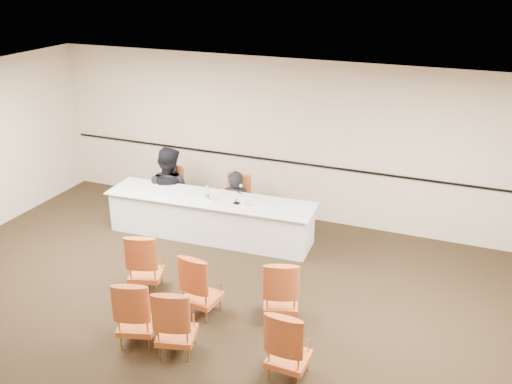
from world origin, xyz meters
TOP-DOWN VIEW (x-y plane):
  - floor at (0.00, 0.00)m, footprint 10.00×10.00m
  - ceiling at (0.00, 0.00)m, footprint 10.00×10.00m
  - wall_back at (0.00, 4.00)m, footprint 10.00×0.04m
  - wall_rail at (0.00, 3.96)m, footprint 9.80×0.04m
  - panel_table at (-1.16, 2.61)m, footprint 3.77×1.05m
  - panelist_main at (-0.93, 3.18)m, footprint 0.68×0.54m
  - panelist_main_chair at (-0.93, 3.18)m, footprint 0.53×0.53m
  - panelist_second at (-2.28, 3.11)m, footprint 0.97×0.78m
  - panelist_second_chair at (-2.28, 3.11)m, footprint 0.53×0.53m
  - papers at (-0.64, 2.62)m, footprint 0.36×0.31m
  - microphone at (-0.62, 2.56)m, footprint 0.13×0.23m
  - water_bottle at (-1.19, 2.57)m, footprint 0.09×0.09m
  - drinking_glass at (-1.05, 2.53)m, footprint 0.08×0.08m
  - coffee_cup at (-0.48, 2.52)m, footprint 0.09×0.09m
  - aud_chair_front_left at (-1.27, 0.68)m, footprint 0.63×0.63m
  - aud_chair_front_mid at (-0.21, 0.43)m, footprint 0.55×0.55m
  - aud_chair_front_right at (0.85, 0.71)m, footprint 0.64×0.64m
  - aud_chair_back_left at (-0.68, -0.45)m, footprint 0.63×0.63m
  - aud_chair_back_mid at (-0.12, -0.44)m, footprint 0.61×0.61m
  - aud_chair_back_right at (1.33, -0.34)m, footprint 0.51×0.51m

SIDE VIEW (x-z plane):
  - floor at x=0.00m, z-range 0.00..0.00m
  - panelist_main at x=-0.93m, z-range -0.54..1.09m
  - panel_table at x=-1.16m, z-range 0.00..0.75m
  - panelist_second at x=-2.28m, z-range -0.54..1.38m
  - panelist_main_chair at x=-0.93m, z-range 0.00..0.95m
  - panelist_second_chair at x=-2.28m, z-range 0.00..0.95m
  - aud_chair_front_left at x=-1.27m, z-range 0.00..0.95m
  - aud_chair_front_mid at x=-0.21m, z-range 0.00..0.95m
  - aud_chair_front_right at x=0.85m, z-range 0.00..0.95m
  - aud_chair_back_left at x=-0.68m, z-range 0.00..0.95m
  - aud_chair_back_mid at x=-0.12m, z-range 0.00..0.95m
  - aud_chair_back_right at x=1.33m, z-range 0.00..0.95m
  - papers at x=-0.64m, z-range 0.75..0.75m
  - drinking_glass at x=-1.05m, z-range 0.75..0.85m
  - coffee_cup at x=-0.48m, z-range 0.75..0.87m
  - water_bottle at x=-1.19m, z-range 0.75..0.98m
  - microphone at x=-0.62m, z-range 0.75..1.05m
  - wall_rail at x=0.00m, z-range 1.09..1.11m
  - wall_back at x=0.00m, z-range 0.00..3.00m
  - ceiling at x=0.00m, z-range 3.00..3.00m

